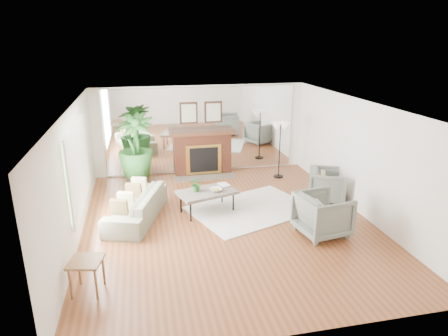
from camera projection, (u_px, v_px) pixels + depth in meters
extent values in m
plane|color=brown|center=(228.00, 222.00, 8.55)|extent=(7.00, 7.00, 0.00)
cube|color=white|center=(74.00, 177.00, 7.56)|extent=(0.02, 7.00, 2.50)
cube|color=white|center=(361.00, 158.00, 8.75)|extent=(0.02, 7.00, 2.50)
cube|color=white|center=(201.00, 130.00, 11.39)|extent=(6.00, 0.02, 2.50)
cube|color=silver|center=(201.00, 130.00, 11.37)|extent=(5.40, 0.04, 2.40)
cube|color=#B2E09E|center=(78.00, 166.00, 7.90)|extent=(0.04, 2.40, 1.50)
cube|color=brown|center=(203.00, 153.00, 11.40)|extent=(1.60, 0.40, 1.20)
cube|color=gold|center=(204.00, 160.00, 11.24)|extent=(1.00, 0.04, 0.85)
cube|color=black|center=(204.00, 160.00, 11.23)|extent=(0.80, 0.04, 0.70)
cube|color=#675E51|center=(205.00, 177.00, 11.26)|extent=(1.70, 0.55, 0.03)
cube|color=#4E2819|center=(202.00, 132.00, 11.19)|extent=(1.85, 0.46, 0.10)
cube|color=black|center=(189.00, 113.00, 11.11)|extent=(0.50, 0.04, 0.60)
cube|color=black|center=(213.00, 112.00, 11.25)|extent=(0.50, 0.04, 0.60)
cube|color=white|center=(251.00, 209.00, 9.16)|extent=(3.10, 2.66, 0.03)
cube|color=#675E51|center=(207.00, 192.00, 8.90)|extent=(1.43, 1.08, 0.06)
cylinder|color=black|center=(191.00, 212.00, 8.52)|extent=(0.04, 0.04, 0.44)
cylinder|color=black|center=(233.00, 202.00, 9.00)|extent=(0.04, 0.04, 0.44)
cylinder|color=black|center=(181.00, 203.00, 8.95)|extent=(0.04, 0.04, 0.44)
cylinder|color=black|center=(222.00, 195.00, 9.44)|extent=(0.04, 0.04, 0.44)
imported|color=slate|center=(136.00, 206.00, 8.60)|extent=(1.46, 2.27, 0.62)
imported|color=gray|center=(327.00, 185.00, 9.57)|extent=(1.13, 1.12, 0.78)
imported|color=gray|center=(323.00, 214.00, 7.91)|extent=(1.07, 1.05, 0.85)
cube|color=brown|center=(85.00, 261.00, 6.06)|extent=(0.58, 0.58, 0.04)
cylinder|color=brown|center=(70.00, 284.00, 5.97)|extent=(0.04, 0.04, 0.52)
cylinder|color=brown|center=(96.00, 284.00, 5.96)|extent=(0.04, 0.04, 0.52)
cylinder|color=brown|center=(79.00, 270.00, 6.33)|extent=(0.04, 0.04, 0.52)
cylinder|color=brown|center=(104.00, 270.00, 6.33)|extent=(0.04, 0.04, 0.52)
cylinder|color=black|center=(138.00, 179.00, 10.56)|extent=(0.56, 0.56, 0.40)
imported|color=#2C6324|center=(135.00, 145.00, 10.27)|extent=(1.19, 1.19, 1.66)
cylinder|color=black|center=(278.00, 176.00, 11.28)|extent=(0.27, 0.27, 0.04)
cylinder|color=black|center=(280.00, 151.00, 11.05)|extent=(0.03, 0.03, 1.52)
cone|color=beige|center=(277.00, 126.00, 10.80)|extent=(0.29, 0.29, 0.21)
cone|color=beige|center=(285.00, 126.00, 10.85)|extent=(0.29, 0.29, 0.21)
imported|color=#2C6324|center=(196.00, 184.00, 8.83)|extent=(0.36, 0.33, 0.33)
imported|color=brown|center=(216.00, 190.00, 8.87)|extent=(0.31, 0.31, 0.07)
imported|color=brown|center=(220.00, 185.00, 9.19)|extent=(0.30, 0.35, 0.02)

